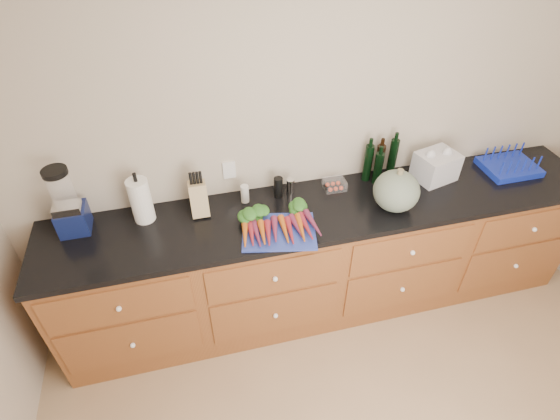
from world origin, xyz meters
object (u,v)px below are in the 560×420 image
object	(u,v)px
carrots	(277,223)
knife_block	(199,199)
cutting_board	(279,232)
squash	(396,191)
tomato_box	(334,184)
dish_rack	(509,165)
blender_appliance	(68,205)
paper_towel	(141,201)

from	to	relation	value
carrots	knife_block	world-z (taller)	knife_block
cutting_board	squash	distance (m)	0.77
carrots	tomato_box	bearing A→B (deg)	31.75
squash	tomato_box	bearing A→B (deg)	137.04
knife_block	tomato_box	bearing A→B (deg)	1.92
carrots	dish_rack	size ratio (longest dim) A/B	1.21
blender_appliance	tomato_box	world-z (taller)	blender_appliance
carrots	paper_towel	xyz separation A→B (m)	(-0.77, 0.28, 0.11)
cutting_board	knife_block	size ratio (longest dim) A/B	2.02
blender_appliance	knife_block	world-z (taller)	blender_appliance
cutting_board	knife_block	world-z (taller)	knife_block
squash	blender_appliance	distance (m)	1.95
tomato_box	carrots	bearing A→B (deg)	-148.25
carrots	knife_block	size ratio (longest dim) A/B	2.08
cutting_board	blender_appliance	xyz separation A→B (m)	(-1.17, 0.32, 0.18)
squash	paper_towel	xyz separation A→B (m)	(-1.53, 0.27, 0.01)
paper_towel	tomato_box	distance (m)	1.24
knife_block	dish_rack	xyz separation A→B (m)	(2.17, -0.06, -0.07)
cutting_board	carrots	world-z (taller)	carrots
squash	dish_rack	distance (m)	1.00
squash	blender_appliance	size ratio (longest dim) A/B	0.66
paper_towel	cutting_board	bearing A→B (deg)	-22.62
blender_appliance	knife_block	distance (m)	0.74
tomato_box	blender_appliance	bearing A→B (deg)	-179.57
knife_block	tomato_box	xyz separation A→B (m)	(0.89, 0.03, -0.07)
paper_towel	dish_rack	bearing A→B (deg)	-1.83
knife_block	dish_rack	size ratio (longest dim) A/B	0.58
dish_rack	carrots	bearing A→B (deg)	-173.52
blender_appliance	paper_towel	size ratio (longest dim) A/B	1.51
cutting_board	knife_block	distance (m)	0.53
carrots	tomato_box	world-z (taller)	carrots
squash	knife_block	size ratio (longest dim) A/B	1.34
carrots	paper_towel	distance (m)	0.82
cutting_board	tomato_box	distance (m)	0.57
paper_towel	tomato_box	xyz separation A→B (m)	(1.23, 0.01, -0.11)
blender_appliance	paper_towel	xyz separation A→B (m)	(0.40, 0.00, -0.05)
paper_towel	knife_block	distance (m)	0.34
paper_towel	tomato_box	size ratio (longest dim) A/B	2.03
cutting_board	squash	world-z (taller)	squash
knife_block	tomato_box	size ratio (longest dim) A/B	1.51
tomato_box	knife_block	bearing A→B (deg)	-178.08
knife_block	cutting_board	bearing A→B (deg)	-34.86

